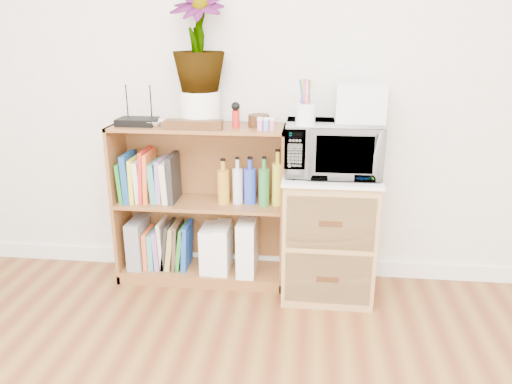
# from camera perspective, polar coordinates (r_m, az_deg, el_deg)

# --- Properties ---
(skirting_board) EXTENTS (4.00, 0.02, 0.10)m
(skirting_board) POSITION_cam_1_polar(r_m,az_deg,el_deg) (3.21, 0.67, -8.06)
(skirting_board) COLOR white
(skirting_board) RESTS_ON ground
(bookshelf) EXTENTS (1.00, 0.30, 0.95)m
(bookshelf) POSITION_cam_1_polar(r_m,az_deg,el_deg) (2.97, -6.31, -1.51)
(bookshelf) COLOR brown
(bookshelf) RESTS_ON ground
(wicker_unit) EXTENTS (0.50, 0.45, 0.70)m
(wicker_unit) POSITION_cam_1_polar(r_m,az_deg,el_deg) (2.88, 8.24, -4.92)
(wicker_unit) COLOR #9E7542
(wicker_unit) RESTS_ON ground
(microwave) EXTENTS (0.51, 0.35, 0.28)m
(microwave) POSITION_cam_1_polar(r_m,az_deg,el_deg) (2.71, 8.73, 4.94)
(microwave) COLOR silver
(microwave) RESTS_ON wicker_unit
(pen_cup) EXTENTS (0.10, 0.10, 0.11)m
(pen_cup) POSITION_cam_1_polar(r_m,az_deg,el_deg) (2.59, 5.67, 8.84)
(pen_cup) COLOR white
(pen_cup) RESTS_ON microwave
(small_appliance) EXTENTS (0.26, 0.21, 0.20)m
(small_appliance) POSITION_cam_1_polar(r_m,az_deg,el_deg) (2.73, 11.80, 10.03)
(small_appliance) COLOR silver
(small_appliance) RESTS_ON microwave
(router) EXTENTS (0.22, 0.15, 0.04)m
(router) POSITION_cam_1_polar(r_m,az_deg,el_deg) (2.92, -13.42, 7.83)
(router) COLOR black
(router) RESTS_ON bookshelf
(white_bowl) EXTENTS (0.13, 0.13, 0.03)m
(white_bowl) POSITION_cam_1_polar(r_m,az_deg,el_deg) (2.88, -11.75, 7.73)
(white_bowl) COLOR silver
(white_bowl) RESTS_ON bookshelf
(plant_pot) EXTENTS (0.22, 0.22, 0.19)m
(plant_pot) POSITION_cam_1_polar(r_m,az_deg,el_deg) (2.84, -6.38, 9.48)
(plant_pot) COLOR white
(plant_pot) RESTS_ON bookshelf
(potted_plant) EXTENTS (0.30, 0.30, 0.53)m
(potted_plant) POSITION_cam_1_polar(r_m,az_deg,el_deg) (2.81, -6.65, 16.73)
(potted_plant) COLOR #38692A
(potted_plant) RESTS_ON plant_pot
(trinket_box) EXTENTS (0.31, 0.08, 0.05)m
(trinket_box) POSITION_cam_1_polar(r_m,az_deg,el_deg) (2.74, -7.13, 7.65)
(trinket_box) COLOR #3A200F
(trinket_box) RESTS_ON bookshelf
(kokeshi_doll) EXTENTS (0.04, 0.04, 0.10)m
(kokeshi_doll) POSITION_cam_1_polar(r_m,az_deg,el_deg) (2.75, -2.33, 8.31)
(kokeshi_doll) COLOR #B51C16
(kokeshi_doll) RESTS_ON bookshelf
(wooden_bowl) EXTENTS (0.12, 0.12, 0.07)m
(wooden_bowl) POSITION_cam_1_polar(r_m,az_deg,el_deg) (2.79, 0.30, 8.16)
(wooden_bowl) COLOR #32180D
(wooden_bowl) RESTS_ON bookshelf
(paint_jars) EXTENTS (0.11, 0.04, 0.06)m
(paint_jars) POSITION_cam_1_polar(r_m,az_deg,el_deg) (2.69, 1.16, 7.66)
(paint_jars) COLOR pink
(paint_jars) RESTS_ON bookshelf
(file_box) EXTENTS (0.09, 0.24, 0.29)m
(file_box) POSITION_cam_1_polar(r_m,az_deg,el_deg) (3.17, -13.27, -5.59)
(file_box) COLOR gray
(file_box) RESTS_ON bookshelf
(magazine_holder_left) EXTENTS (0.09, 0.22, 0.28)m
(magazine_holder_left) POSITION_cam_1_polar(r_m,az_deg,el_deg) (3.05, -5.32, -6.34)
(magazine_holder_left) COLOR white
(magazine_holder_left) RESTS_ON bookshelf
(magazine_holder_mid) EXTENTS (0.09, 0.23, 0.29)m
(magazine_holder_mid) POSITION_cam_1_polar(r_m,az_deg,el_deg) (3.03, -3.85, -6.32)
(magazine_holder_mid) COLOR white
(magazine_holder_mid) RESTS_ON bookshelf
(magazine_holder_right) EXTENTS (0.11, 0.27, 0.33)m
(magazine_holder_right) POSITION_cam_1_polar(r_m,az_deg,el_deg) (3.00, -0.98, -6.07)
(magazine_holder_right) COLOR white
(magazine_holder_right) RESTS_ON bookshelf
(cookbooks) EXTENTS (0.33, 0.20, 0.31)m
(cookbooks) POSITION_cam_1_polar(r_m,az_deg,el_deg) (3.00, -12.01, 1.54)
(cookbooks) COLOR #1F7426
(cookbooks) RESTS_ON bookshelf
(liquor_bottles) EXTENTS (0.38, 0.07, 0.32)m
(liquor_bottles) POSITION_cam_1_polar(r_m,az_deg,el_deg) (2.87, -0.63, 1.32)
(liquor_bottles) COLOR #BE8723
(liquor_bottles) RESTS_ON bookshelf
(lower_books) EXTENTS (0.28, 0.19, 0.30)m
(lower_books) POSITION_cam_1_polar(r_m,az_deg,el_deg) (3.12, -9.93, -6.05)
(lower_books) COLOR orange
(lower_books) RESTS_ON bookshelf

